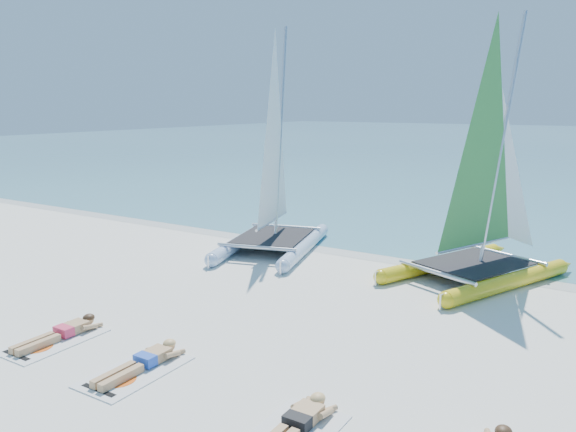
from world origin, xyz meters
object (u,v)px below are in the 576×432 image
at_px(catamaran_blue, 274,182).
at_px(towel_a, 54,341).
at_px(sunbather_a, 62,332).
at_px(sunbather_b, 144,361).
at_px(towel_b, 135,372).
at_px(catamaran_yellow, 491,193).
at_px(sunbather_c, 296,424).

height_order(catamaran_blue, towel_a, catamaran_blue).
bearing_deg(sunbather_a, catamaran_blue, 92.09).
bearing_deg(sunbather_b, towel_a, -176.47).
distance_m(towel_b, sunbather_b, 0.22).
xyz_separation_m(catamaran_blue, towel_a, (0.28, -7.91, -2.06)).
height_order(catamaran_blue, catamaran_yellow, catamaran_blue).
height_order(towel_a, sunbather_c, sunbather_c).
height_order(catamaran_yellow, sunbather_c, catamaran_yellow).
bearing_deg(towel_b, catamaran_yellow, 66.88).
xyz_separation_m(sunbather_a, sunbather_c, (5.37, -0.31, 0.00)).
distance_m(sunbather_b, sunbather_c, 3.16).
bearing_deg(towel_a, catamaran_blue, 92.04).
relative_size(towel_a, sunbather_b, 1.07).
relative_size(catamaran_yellow, towel_b, 3.70).
xyz_separation_m(towel_a, sunbather_c, (5.37, -0.12, 0.11)).
relative_size(catamaran_blue, sunbather_c, 4.01).
bearing_deg(catamaran_yellow, catamaran_blue, -151.02).
relative_size(sunbather_a, sunbather_b, 1.00).
distance_m(towel_a, towel_b, 2.23).
bearing_deg(catamaran_blue, sunbather_a, -103.23).
xyz_separation_m(catamaran_yellow, sunbather_b, (-3.66, -8.39, -2.04)).
xyz_separation_m(catamaran_blue, sunbather_a, (0.28, -7.72, -1.95)).
height_order(towel_b, sunbather_c, sunbather_c).
height_order(catamaran_yellow, towel_a, catamaran_yellow).
distance_m(towel_a, sunbather_a, 0.22).
distance_m(sunbather_a, sunbather_b, 2.23).
bearing_deg(catamaran_yellow, sunbather_a, -101.90).
bearing_deg(towel_a, sunbather_b, 3.53).
relative_size(catamaran_blue, towel_b, 3.74).
relative_size(towel_b, sunbather_c, 1.07).
relative_size(sunbather_b, sunbather_c, 1.00).
bearing_deg(catamaran_yellow, sunbather_c, -70.06).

